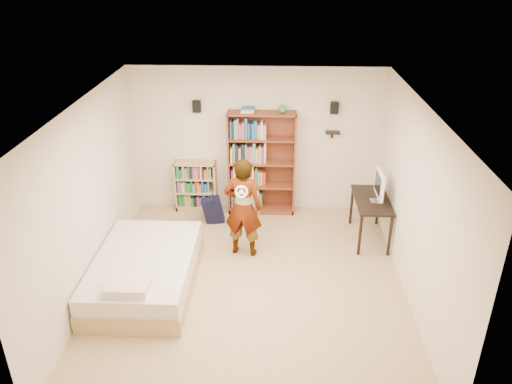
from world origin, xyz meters
TOP-DOWN VIEW (x-y plane):
  - ground at (0.00, 0.00)m, footprint 4.50×5.00m
  - room_shell at (0.00, 0.00)m, footprint 4.52×5.02m
  - crown_molding at (0.00, 0.00)m, footprint 4.50×5.00m
  - speaker_left at (-1.05, 2.40)m, footprint 0.14×0.12m
  - speaker_right at (1.35, 2.40)m, footprint 0.14×0.12m
  - wall_shelf at (1.35, 2.41)m, footprint 0.25×0.16m
  - tall_bookshelf at (0.09, 2.32)m, footprint 1.21×0.35m
  - low_bookshelf at (-1.14, 2.36)m, footprint 0.76×0.29m
  - computer_desk at (1.95, 1.38)m, footprint 0.56×1.11m
  - imac at (2.00, 1.29)m, footprint 0.12×0.53m
  - daybed at (-1.53, -0.10)m, footprint 1.40×2.16m
  - person at (-0.15, 0.85)m, footprint 0.66×0.49m
  - wii_wheel at (-0.15, 0.54)m, footprint 0.20×0.08m
  - navy_bag at (-0.77, 1.86)m, footprint 0.39×0.28m

SIDE VIEW (x-z plane):
  - ground at x=0.00m, z-range -0.01..0.01m
  - navy_bag at x=-0.77m, z-range 0.00..0.50m
  - daybed at x=-1.53m, z-range 0.00..0.64m
  - computer_desk at x=1.95m, z-range 0.00..0.76m
  - low_bookshelf at x=-1.14m, z-range 0.00..0.96m
  - person at x=-0.15m, z-range 0.00..1.65m
  - tall_bookshelf at x=0.09m, z-range 0.00..1.92m
  - imac at x=2.00m, z-range 0.76..1.28m
  - wii_wheel at x=-0.15m, z-range 1.15..1.35m
  - wall_shelf at x=1.35m, z-range 1.54..1.56m
  - room_shell at x=0.00m, z-range 0.41..3.12m
  - speaker_left at x=-1.05m, z-range 1.90..2.10m
  - speaker_right at x=1.35m, z-range 1.90..2.10m
  - crown_molding at x=0.00m, z-range 2.64..2.70m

